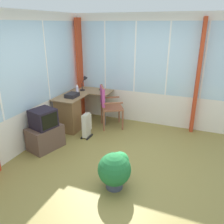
% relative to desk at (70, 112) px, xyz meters
% --- Properties ---
extents(ground, '(4.90, 4.82, 0.06)m').
position_rel_desk_xyz_m(ground, '(-0.90, -1.59, -0.45)').
color(ground, olive).
extents(north_window_panel, '(3.90, 0.07, 2.57)m').
position_rel_desk_xyz_m(north_window_panel, '(-0.90, 0.35, 0.86)').
color(north_window_panel, silver).
rests_on(north_window_panel, ground).
extents(east_window_panel, '(0.07, 3.82, 2.57)m').
position_rel_desk_xyz_m(east_window_panel, '(1.08, -1.59, 0.86)').
color(east_window_panel, silver).
rests_on(east_window_panel, ground).
extents(curtain_corner, '(0.22, 0.07, 2.47)m').
position_rel_desk_xyz_m(curtain_corner, '(0.95, 0.22, 0.81)').
color(curtain_corner, '#BC3E1F').
rests_on(curtain_corner, ground).
extents(curtain_east_far, '(0.23, 0.10, 2.47)m').
position_rel_desk_xyz_m(curtain_east_far, '(1.00, -2.64, 0.81)').
color(curtain_east_far, '#BC3E1F').
rests_on(curtain_east_far, ground).
extents(desk, '(1.34, 1.00, 0.77)m').
position_rel_desk_xyz_m(desk, '(0.00, 0.00, 0.00)').
color(desk, '#93704B').
rests_on(desk, ground).
extents(desk_lamp, '(0.22, 0.19, 0.36)m').
position_rel_desk_xyz_m(desk_lamp, '(0.73, -0.04, 0.59)').
color(desk_lamp, black).
rests_on(desk_lamp, desk).
extents(tv_remote, '(0.09, 0.16, 0.02)m').
position_rel_desk_xyz_m(tv_remote, '(0.82, -0.45, 0.36)').
color(tv_remote, black).
rests_on(tv_remote, desk).
extents(spray_bottle, '(0.06, 0.06, 0.22)m').
position_rel_desk_xyz_m(spray_bottle, '(0.42, 0.02, 0.45)').
color(spray_bottle, silver).
rests_on(spray_bottle, desk).
extents(paper_tray, '(0.31, 0.24, 0.09)m').
position_rel_desk_xyz_m(paper_tray, '(0.08, -0.04, 0.40)').
color(paper_tray, black).
rests_on(paper_tray, desk).
extents(wooden_armchair, '(0.66, 0.66, 1.01)m').
position_rel_desk_xyz_m(wooden_armchair, '(0.44, -0.73, 0.21)').
color(wooden_armchair, '#935439').
rests_on(wooden_armchair, ground).
extents(tv_on_stand, '(0.74, 0.60, 0.82)m').
position_rel_desk_xyz_m(tv_on_stand, '(-0.94, -0.01, -0.06)').
color(tv_on_stand, brown).
rests_on(tv_on_stand, ground).
extents(space_heater, '(0.31, 0.17, 0.54)m').
position_rel_desk_xyz_m(space_heater, '(-0.20, -0.54, -0.15)').
color(space_heater, silver).
rests_on(space_heater, ground).
extents(potted_plant, '(0.50, 0.50, 0.57)m').
position_rel_desk_xyz_m(potted_plant, '(-1.54, -1.72, -0.11)').
color(potted_plant, '#3F4558').
rests_on(potted_plant, ground).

